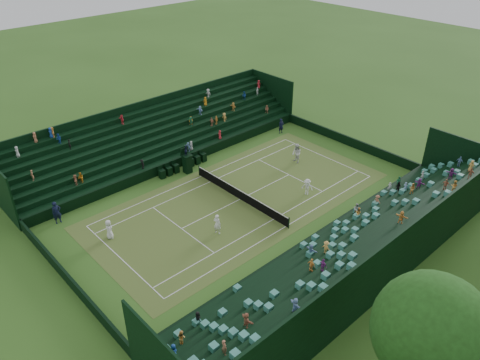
{
  "coord_description": "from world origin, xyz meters",
  "views": [
    {
      "loc": [
        25.5,
        -23.42,
        22.63
      ],
      "look_at": [
        0.0,
        0.0,
        2.0
      ],
      "focal_mm": 35.0,
      "sensor_mm": 36.0,
      "label": 1
    }
  ],
  "objects_px": {
    "player_near_east": "(217,224)",
    "tennis_net": "(240,194)",
    "player_near_west": "(109,229)",
    "umpire_chair": "(187,161)",
    "player_far_west": "(297,153)",
    "player_far_east": "(307,187)"
  },
  "relations": [
    {
      "from": "tennis_net",
      "to": "player_far_west",
      "type": "xyz_separation_m",
      "value": [
        -1.2,
        8.79,
        0.49
      ]
    },
    {
      "from": "tennis_net",
      "to": "player_far_east",
      "type": "distance_m",
      "value": 6.06
    },
    {
      "from": "umpire_chair",
      "to": "player_near_east",
      "type": "height_order",
      "value": "umpire_chair"
    },
    {
      "from": "player_near_west",
      "to": "player_near_east",
      "type": "xyz_separation_m",
      "value": [
        5.21,
        6.56,
        0.06
      ]
    },
    {
      "from": "umpire_chair",
      "to": "player_near_west",
      "type": "height_order",
      "value": "umpire_chair"
    },
    {
      "from": "tennis_net",
      "to": "player_far_west",
      "type": "distance_m",
      "value": 8.89
    },
    {
      "from": "player_near_west",
      "to": "player_far_west",
      "type": "xyz_separation_m",
      "value": [
        1.62,
        19.99,
        0.19
      ]
    },
    {
      "from": "player_near_east",
      "to": "tennis_net",
      "type": "bearing_deg",
      "value": -83.12
    },
    {
      "from": "umpire_chair",
      "to": "player_near_east",
      "type": "distance_m",
      "value": 10.29
    },
    {
      "from": "tennis_net",
      "to": "umpire_chair",
      "type": "relative_size",
      "value": 4.15
    },
    {
      "from": "tennis_net",
      "to": "player_near_east",
      "type": "xyz_separation_m",
      "value": [
        2.39,
        -4.63,
        0.36
      ]
    },
    {
      "from": "tennis_net",
      "to": "umpire_chair",
      "type": "xyz_separation_m",
      "value": [
        -7.02,
        -0.47,
        0.68
      ]
    },
    {
      "from": "player_far_west",
      "to": "tennis_net",
      "type": "bearing_deg",
      "value": -65.49
    },
    {
      "from": "player_far_west",
      "to": "player_far_east",
      "type": "bearing_deg",
      "value": -22.69
    },
    {
      "from": "umpire_chair",
      "to": "player_far_west",
      "type": "height_order",
      "value": "umpire_chair"
    },
    {
      "from": "tennis_net",
      "to": "umpire_chair",
      "type": "distance_m",
      "value": 7.07
    },
    {
      "from": "player_near_west",
      "to": "player_far_west",
      "type": "bearing_deg",
      "value": -73.41
    },
    {
      "from": "tennis_net",
      "to": "player_far_west",
      "type": "bearing_deg",
      "value": 97.8
    },
    {
      "from": "tennis_net",
      "to": "player_near_west",
      "type": "height_order",
      "value": "player_near_west"
    },
    {
      "from": "umpire_chair",
      "to": "player_near_east",
      "type": "bearing_deg",
      "value": -23.85
    },
    {
      "from": "umpire_chair",
      "to": "player_far_east",
      "type": "height_order",
      "value": "umpire_chair"
    },
    {
      "from": "player_near_east",
      "to": "player_far_west",
      "type": "distance_m",
      "value": 13.89
    }
  ]
}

